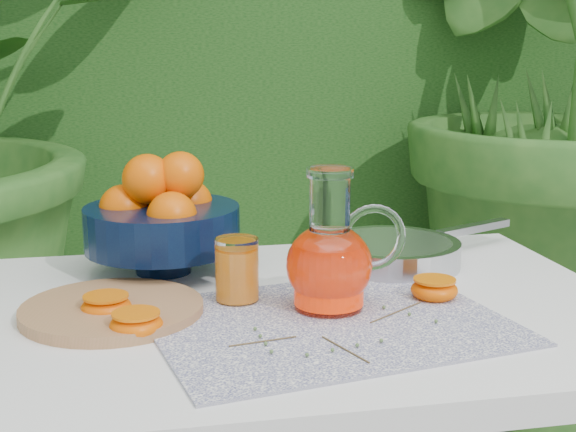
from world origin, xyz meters
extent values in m
cube|color=#124013|center=(0.00, 2.20, 1.25)|extent=(8.00, 1.20, 2.50)
imported|color=#296020|center=(0.89, 1.26, 1.01)|extent=(2.44, 2.44, 2.02)
cube|color=white|center=(-0.13, 0.06, 0.73)|extent=(1.00, 0.70, 0.04)
cylinder|color=white|center=(0.32, 0.36, 0.35)|extent=(0.04, 0.04, 0.71)
cube|color=#0D114D|center=(-0.09, -0.03, 0.75)|extent=(0.53, 0.44, 0.00)
cylinder|color=#AA6E4C|center=(-0.38, 0.07, 0.76)|extent=(0.30, 0.30, 0.02)
cylinder|color=black|center=(-0.30, 0.27, 0.77)|extent=(0.11, 0.11, 0.04)
cylinder|color=black|center=(-0.30, 0.27, 0.83)|extent=(0.31, 0.31, 0.07)
sphere|color=#EC6202|center=(-0.36, 0.29, 0.86)|extent=(0.10, 0.10, 0.08)
sphere|color=#EC6202|center=(-0.25, 0.31, 0.86)|extent=(0.10, 0.10, 0.08)
sphere|color=#EC6202|center=(-0.29, 0.21, 0.86)|extent=(0.10, 0.10, 0.08)
sphere|color=#EC6202|center=(-0.31, 0.34, 0.86)|extent=(0.10, 0.10, 0.08)
sphere|color=#EC6202|center=(-0.32, 0.27, 0.91)|extent=(0.10, 0.10, 0.08)
sphere|color=#EC6202|center=(-0.27, 0.27, 0.91)|extent=(0.09, 0.09, 0.08)
cylinder|color=white|center=(-0.08, 0.03, 0.76)|extent=(0.10, 0.10, 0.01)
ellipsoid|color=white|center=(-0.08, 0.03, 0.82)|extent=(0.12, 0.12, 0.12)
cylinder|color=white|center=(-0.08, 0.03, 0.91)|extent=(0.06, 0.06, 0.08)
cylinder|color=white|center=(-0.08, 0.03, 0.95)|extent=(0.07, 0.07, 0.01)
torus|color=white|center=(-0.01, 0.03, 0.86)|extent=(0.10, 0.01, 0.10)
cylinder|color=#F52D05|center=(-0.08, 0.03, 0.81)|extent=(0.10, 0.10, 0.09)
cylinder|color=white|center=(-0.20, 0.09, 0.80)|extent=(0.08, 0.08, 0.09)
cylinder|color=orange|center=(-0.20, 0.09, 0.79)|extent=(0.07, 0.07, 0.08)
cylinder|color=orange|center=(-0.20, 0.09, 0.83)|extent=(0.06, 0.06, 0.00)
cylinder|color=#B2B3B7|center=(0.09, 0.23, 0.77)|extent=(0.31, 0.31, 0.04)
cylinder|color=silver|center=(0.09, 0.23, 0.79)|extent=(0.27, 0.27, 0.01)
cube|color=#B2B3B7|center=(0.28, 0.32, 0.79)|extent=(0.17, 0.09, 0.01)
ellipsoid|color=#EC6202|center=(-0.35, -0.02, 0.77)|extent=(0.09, 0.09, 0.03)
cylinder|color=orange|center=(-0.35, -0.02, 0.78)|extent=(0.08, 0.08, 0.00)
ellipsoid|color=#EC6202|center=(-0.39, 0.06, 0.77)|extent=(0.09, 0.09, 0.03)
cylinder|color=orange|center=(-0.39, 0.06, 0.78)|extent=(0.08, 0.08, 0.00)
ellipsoid|color=#EC6202|center=(0.09, 0.04, 0.77)|extent=(0.09, 0.09, 0.03)
cylinder|color=orange|center=(0.09, 0.04, 0.78)|extent=(0.08, 0.08, 0.00)
cylinder|color=brown|center=(-0.10, -0.13, 0.76)|extent=(0.04, 0.09, 0.00)
sphere|color=#4D6C38|center=(-0.15, -0.15, 0.76)|extent=(0.01, 0.01, 0.01)
sphere|color=#4D6C38|center=(-0.11, -0.14, 0.76)|extent=(0.01, 0.01, 0.01)
sphere|color=#4D6C38|center=(-0.08, -0.13, 0.76)|extent=(0.01, 0.01, 0.01)
sphere|color=#4D6C38|center=(-0.05, -0.12, 0.76)|extent=(0.01, 0.01, 0.01)
cylinder|color=brown|center=(0.01, -0.01, 0.76)|extent=(0.10, 0.07, 0.00)
sphere|color=#4D6C38|center=(-0.03, 0.04, 0.76)|extent=(0.01, 0.01, 0.01)
sphere|color=#4D6C38|center=(0.00, 0.00, 0.76)|extent=(0.01, 0.01, 0.01)
sphere|color=#4D6C38|center=(0.02, -0.03, 0.76)|extent=(0.01, 0.01, 0.01)
sphere|color=#4D6C38|center=(0.05, -0.07, 0.76)|extent=(0.01, 0.01, 0.01)
cylinder|color=brown|center=(-0.19, -0.09, 0.76)|extent=(0.09, 0.02, 0.00)
sphere|color=#4D6C38|center=(-0.19, -0.13, 0.76)|extent=(0.01, 0.01, 0.01)
sphere|color=#4D6C38|center=(-0.19, -0.10, 0.76)|extent=(0.01, 0.01, 0.01)
sphere|color=#4D6C38|center=(-0.19, -0.07, 0.76)|extent=(0.01, 0.01, 0.01)
sphere|color=#4D6C38|center=(-0.20, -0.05, 0.76)|extent=(0.01, 0.01, 0.01)
camera|label=1|loc=(-0.36, -1.04, 1.13)|focal=50.00mm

